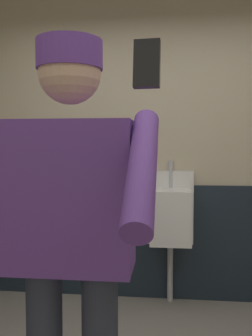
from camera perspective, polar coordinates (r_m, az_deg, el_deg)
name	(u,v)px	position (r m, az deg, el deg)	size (l,w,h in m)	color
wall_back	(159,140)	(3.35, 5.13, 4.27)	(4.77, 0.12, 2.84)	beige
wainscot_band_back	(158,242)	(3.38, 5.01, -11.27)	(4.17, 0.03, 1.02)	#19232D
urinal_solo	(171,216)	(3.18, 6.90, -7.31)	(0.40, 0.34, 1.24)	white
person	(71,228)	(1.43, -8.57, -9.15)	(0.69, 0.60, 1.76)	#2D3342
cell_phone	(147,64)	(0.87, 3.25, 15.76)	(0.06, 0.02, 0.11)	black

